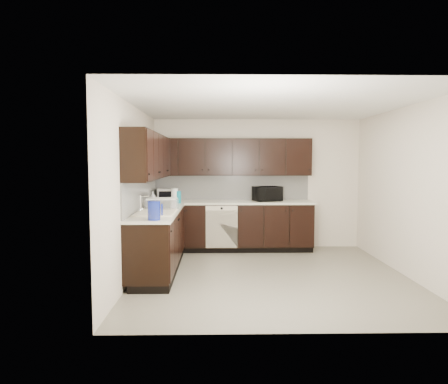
% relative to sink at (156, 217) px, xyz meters
% --- Properties ---
extents(floor, '(4.00, 4.00, 0.00)m').
position_rel_sink_xyz_m(floor, '(1.68, 0.01, -0.88)').
color(floor, gray).
rests_on(floor, ground).
extents(ceiling, '(4.00, 4.00, 0.00)m').
position_rel_sink_xyz_m(ceiling, '(1.68, 0.01, 1.62)').
color(ceiling, white).
rests_on(ceiling, wall_back).
extents(wall_back, '(4.00, 0.02, 2.50)m').
position_rel_sink_xyz_m(wall_back, '(1.68, 2.01, 0.37)').
color(wall_back, beige).
rests_on(wall_back, floor).
extents(wall_left, '(0.02, 4.00, 2.50)m').
position_rel_sink_xyz_m(wall_left, '(-0.32, 0.01, 0.37)').
color(wall_left, beige).
rests_on(wall_left, floor).
extents(wall_right, '(0.02, 4.00, 2.50)m').
position_rel_sink_xyz_m(wall_right, '(3.68, 0.01, 0.37)').
color(wall_right, beige).
rests_on(wall_right, floor).
extents(wall_front, '(4.00, 0.02, 2.50)m').
position_rel_sink_xyz_m(wall_front, '(1.68, -1.99, 0.37)').
color(wall_front, beige).
rests_on(wall_front, floor).
extents(lower_cabinets, '(3.00, 2.80, 0.90)m').
position_rel_sink_xyz_m(lower_cabinets, '(0.67, 1.12, -0.47)').
color(lower_cabinets, black).
rests_on(lower_cabinets, floor).
extents(countertop, '(3.03, 2.83, 0.04)m').
position_rel_sink_xyz_m(countertop, '(0.67, 1.12, 0.04)').
color(countertop, beige).
rests_on(countertop, lower_cabinets).
extents(backsplash, '(3.00, 2.80, 0.48)m').
position_rel_sink_xyz_m(backsplash, '(0.46, 1.33, 0.30)').
color(backsplash, beige).
rests_on(backsplash, countertop).
extents(upper_cabinets, '(3.00, 2.80, 0.70)m').
position_rel_sink_xyz_m(upper_cabinets, '(0.58, 1.22, 0.89)').
color(upper_cabinets, black).
rests_on(upper_cabinets, wall_back).
extents(dishwasher, '(0.58, 0.04, 0.78)m').
position_rel_sink_xyz_m(dishwasher, '(0.98, 1.42, -0.33)').
color(dishwasher, beige).
rests_on(dishwasher, lower_cabinets).
extents(sink, '(0.54, 0.82, 0.42)m').
position_rel_sink_xyz_m(sink, '(0.00, 0.00, 0.00)').
color(sink, beige).
rests_on(sink, countertop).
extents(microwave, '(0.58, 0.48, 0.28)m').
position_rel_sink_xyz_m(microwave, '(1.85, 1.71, 0.20)').
color(microwave, black).
rests_on(microwave, countertop).
extents(soap_bottle_a, '(0.10, 0.10, 0.18)m').
position_rel_sink_xyz_m(soap_bottle_a, '(0.20, 0.54, 0.15)').
color(soap_bottle_a, gray).
rests_on(soap_bottle_a, countertop).
extents(soap_bottle_b, '(0.12, 0.13, 0.26)m').
position_rel_sink_xyz_m(soap_bottle_b, '(-0.15, 0.74, 0.19)').
color(soap_bottle_b, gray).
rests_on(soap_bottle_b, countertop).
extents(toaster_oven, '(0.39, 0.29, 0.24)m').
position_rel_sink_xyz_m(toaster_oven, '(-0.03, 1.78, 0.18)').
color(toaster_oven, silver).
rests_on(toaster_oven, countertop).
extents(storage_bin, '(0.51, 0.44, 0.17)m').
position_rel_sink_xyz_m(storage_bin, '(0.03, 0.45, 0.14)').
color(storage_bin, silver).
rests_on(storage_bin, countertop).
extents(blue_pitcher, '(0.21, 0.21, 0.25)m').
position_rel_sink_xyz_m(blue_pitcher, '(0.09, -0.69, 0.18)').
color(blue_pitcher, '#102294').
rests_on(blue_pitcher, countertop).
extents(teal_tumbler, '(0.13, 0.13, 0.22)m').
position_rel_sink_xyz_m(teal_tumbler, '(0.20, 1.36, 0.17)').
color(teal_tumbler, '#0D7D94').
rests_on(teal_tumbler, countertop).
extents(paper_towel_roll, '(0.13, 0.13, 0.26)m').
position_rel_sink_xyz_m(paper_towel_roll, '(0.13, 1.36, 0.19)').
color(paper_towel_roll, white).
rests_on(paper_towel_roll, countertop).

